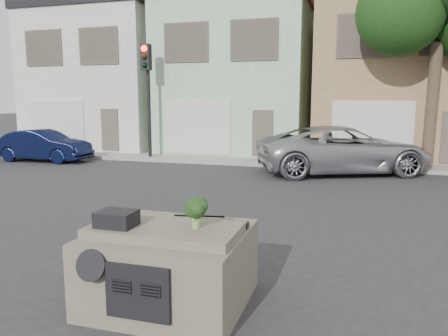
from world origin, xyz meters
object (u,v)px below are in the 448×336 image
at_px(silver_pickup, 342,173).
at_px(traffic_signal, 148,103).
at_px(navy_sedan, 44,161).
at_px(broccoli, 196,212).

relative_size(silver_pickup, traffic_signal, 1.23).
distance_m(silver_pickup, traffic_signal, 8.86).
height_order(navy_sedan, traffic_signal, traffic_signal).
xyz_separation_m(silver_pickup, traffic_signal, (-8.42, 1.07, 2.55)).
height_order(navy_sedan, broccoli, broccoli).
bearing_deg(silver_pickup, broccoli, 149.79).
bearing_deg(navy_sedan, silver_pickup, -89.22).
bearing_deg(silver_pickup, navy_sedan, 69.70).
xyz_separation_m(navy_sedan, silver_pickup, (12.73, 0.56, 0.00)).
relative_size(navy_sedan, traffic_signal, 0.82).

